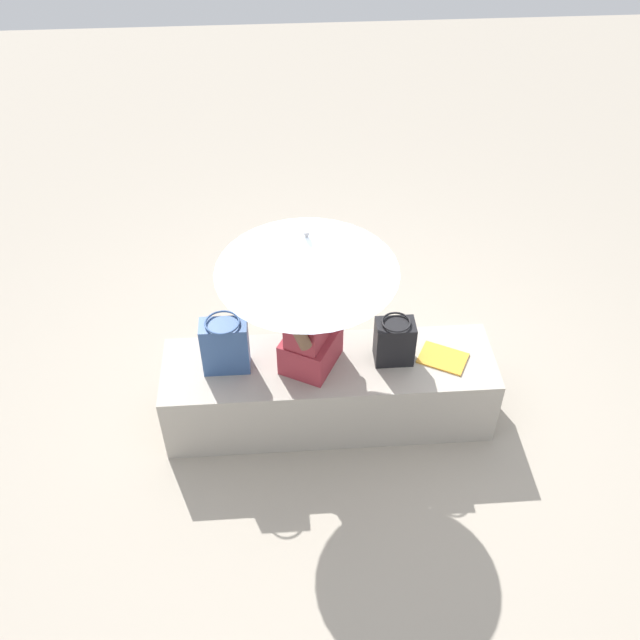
# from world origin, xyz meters

# --- Properties ---
(ground_plane) EXTENTS (14.00, 14.00, 0.00)m
(ground_plane) POSITION_xyz_m (0.00, 0.00, 0.00)
(ground_plane) COLOR #9E9384
(stone_bench) EXTENTS (2.03, 0.56, 0.49)m
(stone_bench) POSITION_xyz_m (0.00, 0.00, 0.24)
(stone_bench) COLOR #A8A093
(stone_bench) RESTS_ON ground
(person_seated) EXTENTS (0.41, 0.51, 0.90)m
(person_seated) POSITION_xyz_m (-0.11, 0.01, 0.87)
(person_seated) COLOR #992D38
(person_seated) RESTS_ON stone_bench
(parasol) EXTENTS (0.99, 0.99, 1.00)m
(parasol) POSITION_xyz_m (-0.13, -0.04, 1.35)
(parasol) COLOR #B7B7BC
(parasol) RESTS_ON stone_bench
(handbag_black) EXTENTS (0.23, 0.17, 0.31)m
(handbag_black) POSITION_xyz_m (0.39, 0.01, 0.64)
(handbag_black) COLOR black
(handbag_black) RESTS_ON stone_bench
(tote_bag_canvas) EXTENTS (0.28, 0.20, 0.37)m
(tote_bag_canvas) POSITION_xyz_m (-0.61, 0.01, 0.67)
(tote_bag_canvas) COLOR #335184
(tote_bag_canvas) RESTS_ON stone_bench
(magazine) EXTENTS (0.34, 0.31, 0.01)m
(magazine) POSITION_xyz_m (0.69, -0.01, 0.49)
(magazine) COLOR gold
(magazine) RESTS_ON stone_bench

